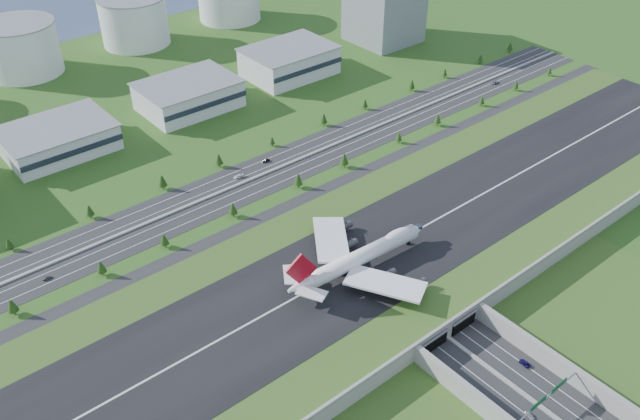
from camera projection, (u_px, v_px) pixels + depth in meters
ground at (363, 274)px, 299.36m from camera, size 1200.00×1200.00×0.00m
airfield_deck at (363, 267)px, 296.91m from camera, size 520.00×100.00×9.20m
underpass_road at (556, 412)px, 234.94m from camera, size 38.80×120.40×8.00m
sign_gantry_near at (548, 397)px, 235.65m from camera, size 38.70×0.70×9.80m
north_expressway at (242, 184)px, 358.97m from camera, size 560.00×36.00×0.12m
tree_row at (237, 180)px, 353.29m from camera, size 496.74×48.62×8.29m
hangar_mid_a at (58, 139)px, 383.14m from camera, size 58.00×42.00×15.00m
hangar_mid_b at (189, 95)px, 426.71m from camera, size 58.00×42.00×17.00m
hangar_mid_c at (289, 61)px, 467.68m from camera, size 58.00×42.00×19.00m
office_tower at (385, 5)px, 509.73m from camera, size 46.00×46.00×55.00m
fuel_tank_b at (22, 49)px, 465.68m from camera, size 50.00×50.00×35.00m
fuel_tank_c at (134, 21)px, 509.82m from camera, size 50.00×50.00×35.00m
boeing_747 at (360, 257)px, 286.36m from camera, size 75.05×70.81×23.19m
car_0 at (530, 415)px, 236.83m from camera, size 2.55×4.35×1.39m
car_2 at (525, 363)px, 256.42m from camera, size 2.50×4.87×1.32m
car_4 at (47, 278)px, 296.27m from camera, size 3.99×1.76×1.34m
car_5 at (266, 161)px, 376.75m from camera, size 4.45×1.84×1.43m
car_6 at (495, 82)px, 460.27m from camera, size 5.96×2.88×1.64m
car_7 at (239, 176)px, 363.36m from camera, size 6.03×3.49×1.64m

